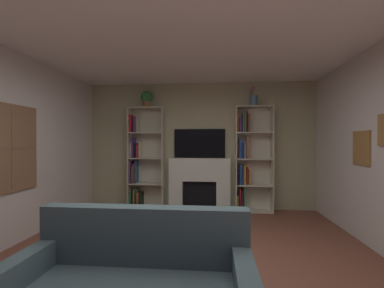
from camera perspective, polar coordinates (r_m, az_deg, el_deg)
name	(u,v)px	position (r m, az deg, el deg)	size (l,w,h in m)	color
ground_plane	(181,280)	(3.01, -2.37, -27.50)	(7.06, 7.06, 0.00)	brown
wall_back_accent	(200,146)	(5.62, 1.72, -0.36)	(4.91, 0.06, 2.67)	#B2B28B
ceiling	(181,15)	(2.96, -2.39, 26.24)	(4.91, 6.00, 0.06)	white
fireplace	(199,183)	(5.56, 1.63, -8.45)	(1.38, 0.48, 1.07)	white
tv	(200,143)	(5.56, 1.68, 0.13)	(1.08, 0.06, 0.61)	black
bookshelf_left	(143,161)	(5.70, -10.65, -3.60)	(0.74, 0.34, 2.14)	beige
bookshelf_right	(249,158)	(5.51, 12.24, -2.92)	(0.74, 0.33, 2.14)	beige
potted_plant	(147,98)	(5.70, -9.82, 9.83)	(0.25, 0.25, 0.36)	#AE7548
vase_with_flowers	(254,100)	(5.55, 13.31, 9.29)	(0.14, 0.14, 0.41)	slate
coffee_table	(156,249)	(2.79, -7.86, -21.78)	(0.79, 0.51, 0.42)	#926847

